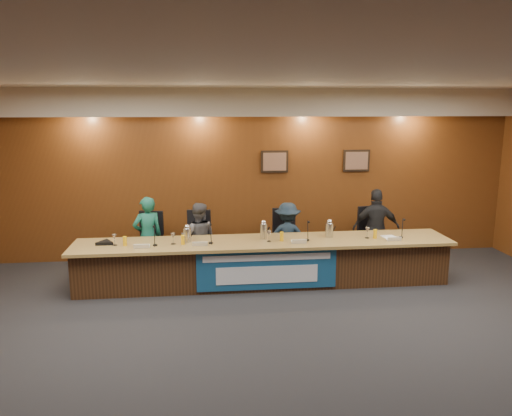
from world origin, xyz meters
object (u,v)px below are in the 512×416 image
at_px(office_chair_c, 286,243).
at_px(office_chair_d, 373,240).
at_px(panelist_d, 376,229).
at_px(office_chair_a, 149,247).
at_px(panelist_c, 287,237).
at_px(dais_body, 264,263).
at_px(carafe_right, 329,230).
at_px(speakerphone, 105,243).
at_px(banner, 267,270).
at_px(carafe_left, 187,235).
at_px(panelist_b, 198,239).
at_px(carafe_mid, 264,231).
at_px(office_chair_b, 199,245).
at_px(panelist_a, 148,237).

bearing_deg(office_chair_c, office_chair_d, -3.15).
xyz_separation_m(panelist_d, office_chair_a, (-4.04, 0.10, -0.24)).
bearing_deg(panelist_c, dais_body, 59.61).
xyz_separation_m(panelist_d, carafe_right, (-1.02, -0.58, 0.15)).
xyz_separation_m(office_chair_a, carafe_right, (3.02, -0.68, 0.39)).
height_order(dais_body, speakerphone, speakerphone).
distance_m(panelist_c, office_chair_a, 2.43).
distance_m(banner, carafe_left, 1.39).
bearing_deg(speakerphone, panelist_b, 23.03).
distance_m(banner, panelist_c, 1.18).
xyz_separation_m(panelist_b, panelist_d, (3.18, 0.00, 0.09)).
distance_m(panelist_b, carafe_mid, 1.24).
distance_m(banner, office_chair_b, 1.57).
distance_m(carafe_left, speakerphone, 1.29).
bearing_deg(carafe_left, dais_body, -0.63).
bearing_deg(office_chair_c, panelist_d, -6.69).
relative_size(dais_body, office_chair_c, 12.50).
distance_m(panelist_b, panelist_d, 3.18).
xyz_separation_m(panelist_d, speakerphone, (-4.64, -0.62, 0.05)).
bearing_deg(office_chair_b, office_chair_d, 3.67).
distance_m(office_chair_b, office_chair_d, 3.18).
bearing_deg(office_chair_a, carafe_left, -35.92).
distance_m(carafe_left, carafe_mid, 1.24).
relative_size(panelist_b, office_chair_c, 2.64).
bearing_deg(banner, office_chair_b, 132.81).
bearing_deg(panelist_b, office_chair_b, -82.86).
relative_size(office_chair_c, office_chair_d, 1.00).
bearing_deg(office_chair_b, banner, -43.52).
bearing_deg(office_chair_c, office_chair_a, 176.85).
bearing_deg(speakerphone, office_chair_d, 8.82).
relative_size(office_chair_a, office_chair_b, 1.00).
bearing_deg(speakerphone, panelist_c, 11.59).
height_order(panelist_c, office_chair_b, panelist_c).
relative_size(panelist_a, panelist_d, 0.96).
bearing_deg(carafe_mid, dais_body, -91.53).
distance_m(panelist_c, carafe_mid, 0.81).
bearing_deg(banner, carafe_right, 22.96).
relative_size(office_chair_b, carafe_left, 2.19).
relative_size(panelist_c, carafe_left, 5.61).
height_order(panelist_c, office_chair_a, panelist_c).
distance_m(panelist_b, speakerphone, 1.59).
height_order(office_chair_b, carafe_mid, carafe_mid).
bearing_deg(office_chair_c, panelist_a, 179.22).
relative_size(panelist_d, office_chair_d, 3.01).
distance_m(dais_body, carafe_right, 1.22).
relative_size(panelist_c, office_chair_c, 2.57).
xyz_separation_m(panelist_d, carafe_mid, (-2.11, -0.58, 0.16)).
height_order(carafe_mid, speakerphone, carafe_mid).
relative_size(panelist_c, office_chair_d, 2.57).
relative_size(panelist_b, carafe_right, 5.40).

